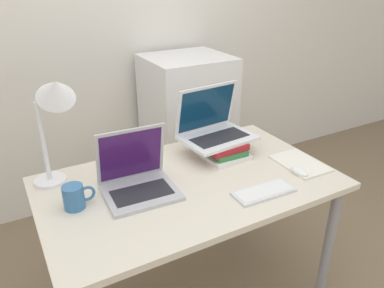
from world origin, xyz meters
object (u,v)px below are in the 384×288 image
Objects in this scene: desk_lamp at (55,102)px; laptop_on_books at (214,128)px; book_stack at (220,147)px; notepad at (300,163)px; mini_fridge at (187,131)px; wireless_keyboard at (264,192)px; laptop_left at (137,179)px; mouse at (299,171)px; mug at (75,197)px.

laptop_on_books is at bearing -4.16° from desk_lamp.
notepad is at bearing -45.42° from book_stack.
book_stack is at bearing -105.18° from mini_fridge.
wireless_keyboard is 0.34m from notepad.
book_stack is 0.41m from wireless_keyboard.
laptop_left is at bearing 168.07° from notepad.
wireless_keyboard is at bearing -101.85° from mini_fridge.
desk_lamp is (-0.25, 0.22, 0.32)m from laptop_left.
laptop_left is 0.80m from notepad.
wireless_keyboard is at bearing -93.74° from laptop_on_books.
laptop_left is 0.47m from desk_lamp.
desk_lamp reaches higher than mouse.
mug is at bearing -138.91° from mini_fridge.
book_stack reaches higher than notepad.
wireless_keyboard is at bearing -31.59° from laptop_left.
desk_lamp is (-0.75, 0.10, 0.34)m from book_stack.
mini_fridge is (0.20, 0.72, -0.22)m from book_stack.
mouse is 1.09m from mini_fridge.
laptop_on_books is 3.71× the size of mouse.
mini_fridge is at bearing 78.15° from wireless_keyboard.
notepad is at bearing -48.91° from laptop_on_books.
book_stack is 0.26× the size of mini_fridge.
laptop_left is 0.61× the size of desk_lamp.
laptop_left is at bearing 161.77° from mouse.
mouse is at bearing -25.41° from desk_lamp.
laptop_left reaches higher than book_stack.
mouse is 0.10m from notepad.
mouse is at bearing -89.30° from mini_fridge.
book_stack is 0.11m from laptop_on_books.
mini_fridge is (0.95, 0.62, -0.56)m from desk_lamp.
mouse is 1.13m from desk_lamp.
mini_fridge reaches higher than mouse.
wireless_keyboard is at bearing -168.74° from mouse.
wireless_keyboard is (0.46, -0.28, -0.05)m from laptop_left.
laptop_on_books is 0.46m from notepad.
laptop_on_books is 2.95× the size of mug.
notepad is (0.28, -0.29, -0.03)m from book_stack.
desk_lamp is (-0.74, 0.05, 0.25)m from laptop_on_books.
notepad is (0.29, -0.33, -0.13)m from laptop_on_books.
mug is at bearing -93.63° from desk_lamp.
desk_lamp is at bearing 175.84° from laptop_on_books.
mug is (-0.98, 0.23, 0.03)m from mouse.
wireless_keyboard is at bearing -159.79° from notepad.
laptop_left is at bearing -129.67° from mini_fridge.
desk_lamp reaches higher than laptop_on_books.
notepad is 2.07× the size of mug.
mug is (-0.27, 0.00, -0.00)m from laptop_left.
mug is at bearing -167.43° from laptop_on_books.
laptop_on_books is 0.47m from mouse.
wireless_keyboard is 0.78m from mug.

